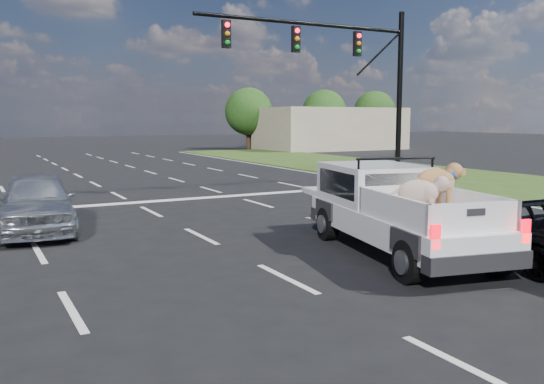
{
  "coord_description": "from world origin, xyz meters",
  "views": [
    {
      "loc": [
        -6.47,
        -8.26,
        2.71
      ],
      "look_at": [
        -0.96,
        2.0,
        1.21
      ],
      "focal_mm": 38.0,
      "sensor_mm": 36.0,
      "label": 1
    }
  ],
  "objects": [
    {
      "name": "grass_shoulder_right",
      "position": [
        13.0,
        6.0,
        0.03
      ],
      "size": [
        8.0,
        60.0,
        0.06
      ],
      "primitive_type": "cube",
      "color": "#274114",
      "rests_on": "ground"
    },
    {
      "name": "ground",
      "position": [
        0.0,
        0.0,
        0.0
      ],
      "size": [
        160.0,
        160.0,
        0.0
      ],
      "primitive_type": "plane",
      "color": "black",
      "rests_on": "ground"
    },
    {
      "name": "road_markings",
      "position": [
        0.0,
        6.56,
        0.01
      ],
      "size": [
        17.75,
        60.0,
        0.01
      ],
      "color": "silver",
      "rests_on": "ground"
    },
    {
      "name": "traffic_signal",
      "position": [
        7.2,
        10.5,
        4.73
      ],
      "size": [
        9.11,
        0.31,
        7.0
      ],
      "color": "black",
      "rests_on": "ground"
    },
    {
      "name": "tree_far_d",
      "position": [
        16.0,
        38.0,
        3.29
      ],
      "size": [
        4.2,
        4.2,
        5.4
      ],
      "color": "#332114",
      "rests_on": "ground"
    },
    {
      "name": "tree_far_e",
      "position": [
        24.0,
        38.0,
        3.29
      ],
      "size": [
        4.2,
        4.2,
        5.4
      ],
      "color": "#332114",
      "rests_on": "ground"
    },
    {
      "name": "silver_sedan",
      "position": [
        -5.0,
        6.39,
        0.72
      ],
      "size": [
        2.13,
        4.38,
        1.44
      ],
      "primitive_type": "imported",
      "rotation": [
        0.0,
        0.0,
        -0.11
      ],
      "color": "silver",
      "rests_on": "ground"
    },
    {
      "name": "pickup_truck",
      "position": [
        1.13,
        0.62,
        0.91
      ],
      "size": [
        2.86,
        5.43,
        1.94
      ],
      "rotation": [
        0.0,
        0.0,
        -0.21
      ],
      "color": "black",
      "rests_on": "ground"
    },
    {
      "name": "building_right",
      "position": [
        22.0,
        34.0,
        1.8
      ],
      "size": [
        12.0,
        7.0,
        3.6
      ],
      "primitive_type": "cube",
      "color": "tan",
      "rests_on": "ground"
    },
    {
      "name": "tree_far_f",
      "position": [
        30.0,
        38.0,
        3.29
      ],
      "size": [
        4.2,
        4.2,
        5.4
      ],
      "color": "#332114",
      "rests_on": "ground"
    }
  ]
}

